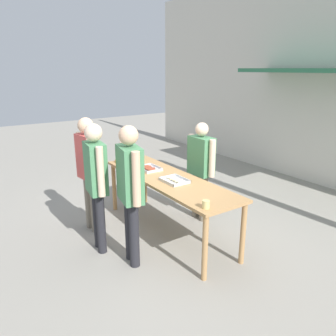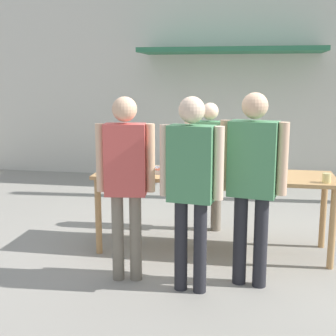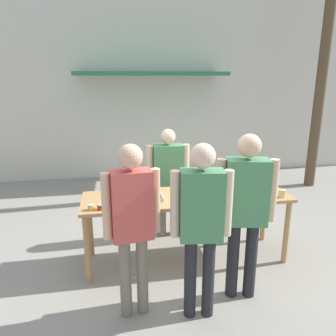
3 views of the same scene
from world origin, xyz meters
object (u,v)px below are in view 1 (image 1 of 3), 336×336
Objects in this scene: food_tray_buns at (175,180)px; person_server_behind_table at (201,164)px; person_customer_holding_hotdog at (88,164)px; condiment_jar_mustard at (117,161)px; food_tray_sausages at (149,169)px; person_customer_with_cup at (130,184)px; condiment_jar_ketchup at (120,162)px; person_customer_waiting_in_line at (96,177)px; beer_cup at (206,204)px.

food_tray_buns is 0.23× the size of person_server_behind_table.
condiment_jar_mustard is at bearing -65.65° from person_customer_holding_hotdog.
food_tray_sausages is 0.20× the size of person_customer_with_cup.
condiment_jar_mustard is at bearing -136.74° from person_server_behind_table.
condiment_jar_mustard reaches higher than food_tray_buns.
person_server_behind_table is 0.92× the size of person_customer_holding_hotdog.
person_server_behind_table is (0.95, 0.99, 0.04)m from condiment_jar_ketchup.
food_tray_buns is 5.06× the size of condiment_jar_mustard.
person_customer_holding_hotdog reaches higher than food_tray_buns.
person_customer_holding_hotdog is at bearing -58.04° from condiment_jar_mustard.
person_customer_holding_hotdog is (-0.24, -0.91, 0.17)m from food_tray_sausages.
person_customer_waiting_in_line is at bearing -106.93° from food_tray_buns.
person_server_behind_table is at bearing 46.21° from condiment_jar_ketchup.
beer_cup reaches higher than condiment_jar_ketchup.
food_tray_sausages is 0.71m from food_tray_buns.
food_tray_sausages is 4.90× the size of condiment_jar_ketchup.
person_server_behind_table is (1.05, 0.98, 0.04)m from condiment_jar_mustard.
food_tray_sausages is at bearing -112.33° from person_customer_holding_hotdog.
food_tray_sausages is 0.21× the size of person_customer_waiting_in_line.
food_tray_sausages is at bearing 172.00° from beer_cup.
person_server_behind_table is (-1.27, 0.97, 0.03)m from beer_cup.
person_server_behind_table is 1.79m from person_customer_waiting_in_line.
food_tray_sausages is at bearing 20.23° from condiment_jar_mustard.
person_customer_with_cup is 0.58m from person_customer_waiting_in_line.
person_server_behind_table is at bearing -59.59° from person_customer_with_cup.
condiment_jar_mustard is 0.05× the size of person_server_behind_table.
person_customer_with_cup reaches higher than person_customer_waiting_in_line.
food_tray_buns is at bearing 11.33° from condiment_jar_ketchup.
person_customer_holding_hotdog is (0.31, -0.66, 0.15)m from condiment_jar_ketchup.
food_tray_sausages is at bearing -118.00° from person_server_behind_table.
food_tray_sausages is 0.84m from person_server_behind_table.
food_tray_buns is at bearing 0.24° from food_tray_sausages.
condiment_jar_ketchup is 1.59m from person_customer_with_cup.
person_customer_with_cup reaches higher than person_server_behind_table.
food_tray_buns is 1.29m from condiment_jar_ketchup.
person_customer_holding_hotdog reaches higher than beer_cup.
person_customer_with_cup is (0.22, -0.82, 0.17)m from food_tray_buns.
person_customer_holding_hotdog is (0.42, -0.67, 0.15)m from condiment_jar_mustard.
condiment_jar_mustard is 1.44m from person_server_behind_table.
condiment_jar_mustard and condiment_jar_ketchup have the same top height.
person_customer_waiting_in_line is at bearing -147.59° from beer_cup.
condiment_jar_ketchup is 0.74m from person_customer_holding_hotdog.
person_customer_with_cup is (0.93, -0.82, 0.18)m from food_tray_sausages.
person_customer_with_cup reaches higher than beer_cup.
food_tray_buns is 1.11m from person_customer_waiting_in_line.
condiment_jar_ketchup is 1.37m from person_server_behind_table.
food_tray_sausages is 4.90× the size of condiment_jar_mustard.
beer_cup is at bearing -140.08° from person_customer_waiting_in_line.
person_customer_holding_hotdog is at bearing 15.92° from person_customer_with_cup.
person_customer_waiting_in_line is (-0.00, -1.78, 0.11)m from person_server_behind_table.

